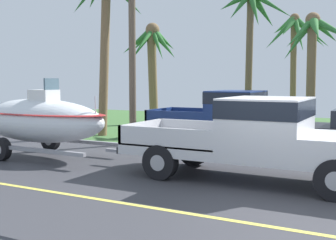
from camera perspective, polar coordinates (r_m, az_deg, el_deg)
ground at (r=16.85m, az=21.00°, el=-2.74°), size 36.00×22.00×0.11m
pickup_truck_towing at (r=9.70m, az=12.74°, el=-1.95°), size 5.91×2.13×1.86m
boat_on_trailer at (r=13.16m, az=-16.85°, el=-0.00°), size 5.93×2.19×2.30m
parked_pickup_background at (r=14.85m, az=8.89°, el=0.62°), size 5.54×2.12×1.89m
palm_tree_near_left at (r=17.66m, az=18.66°, el=9.48°), size 3.09×2.73×4.83m
palm_tree_near_right at (r=22.34m, az=16.55°, el=10.26°), size 3.11×2.81×5.50m
palm_tree_mid at (r=19.50m, az=11.02°, el=12.75°), size 3.26×2.57×6.26m
palm_tree_far_left at (r=21.71m, az=-2.12°, el=9.24°), size 3.18×3.08×5.09m
palm_tree_far_right at (r=17.63m, az=-8.44°, el=14.62°), size 3.15×3.91×6.63m
utility_pole at (r=15.13m, az=-4.79°, el=12.68°), size 0.24×1.80×8.08m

